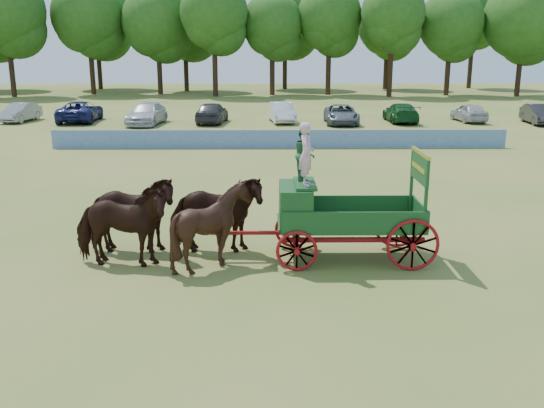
# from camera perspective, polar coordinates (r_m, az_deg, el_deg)

# --- Properties ---
(ground) EXTENTS (160.00, 160.00, 0.00)m
(ground) POSITION_cam_1_polar(r_m,az_deg,el_deg) (17.48, 5.33, -4.38)
(ground) COLOR olive
(ground) RESTS_ON ground
(horse_lead_left) EXTENTS (2.74, 1.44, 2.23)m
(horse_lead_left) POSITION_cam_1_polar(r_m,az_deg,el_deg) (16.33, -14.05, -2.04)
(horse_lead_left) COLOR black
(horse_lead_left) RESTS_ON ground
(horse_lead_right) EXTENTS (2.67, 1.26, 2.23)m
(horse_lead_right) POSITION_cam_1_polar(r_m,az_deg,el_deg) (17.36, -13.23, -1.00)
(horse_lead_right) COLOR black
(horse_lead_right) RESTS_ON ground
(horse_wheel_left) EXTENTS (2.12, 1.90, 2.24)m
(horse_wheel_left) POSITION_cam_1_polar(r_m,az_deg,el_deg) (15.94, -5.63, -2.06)
(horse_wheel_left) COLOR black
(horse_wheel_left) RESTS_ON ground
(horse_wheel_right) EXTENTS (2.66, 1.25, 2.23)m
(horse_wheel_right) POSITION_cam_1_polar(r_m,az_deg,el_deg) (17.00, -5.31, -1.00)
(horse_wheel_right) COLOR black
(horse_wheel_right) RESTS_ON ground
(farm_dray) EXTENTS (6.00, 2.00, 3.80)m
(farm_dray) POSITION_cam_1_polar(r_m,az_deg,el_deg) (16.37, 4.92, 0.16)
(farm_dray) COLOR maroon
(farm_dray) RESTS_ON ground
(sponsor_banner) EXTENTS (26.00, 0.08, 1.05)m
(sponsor_banner) POSITION_cam_1_polar(r_m,az_deg,el_deg) (34.83, 0.72, 6.13)
(sponsor_banner) COLOR #1C459D
(sponsor_banner) RESTS_ON ground
(parked_cars) EXTENTS (46.69, 7.40, 1.63)m
(parked_cars) POSITION_cam_1_polar(r_m,az_deg,el_deg) (46.79, -4.45, 8.56)
(parked_cars) COLOR silver
(parked_cars) RESTS_ON ground
(treeline) EXTENTS (87.52, 22.45, 14.34)m
(treeline) POSITION_cam_1_polar(r_m,az_deg,el_deg) (77.64, -4.72, 17.13)
(treeline) COLOR #382314
(treeline) RESTS_ON ground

